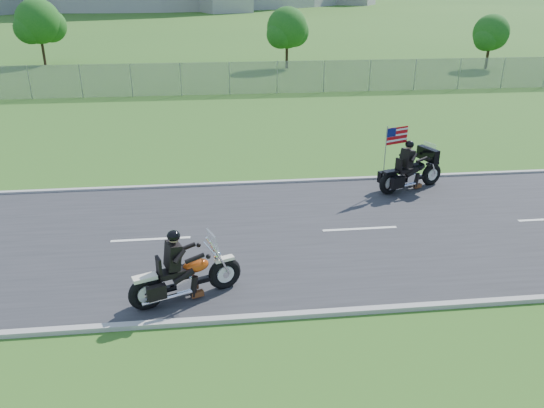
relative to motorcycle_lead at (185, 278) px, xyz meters
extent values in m
plane|color=#275119|center=(0.91, 3.07, -0.57)|extent=(420.00, 420.00, 0.00)
cube|color=#28282B|center=(0.91, 3.07, -0.55)|extent=(120.00, 8.00, 0.04)
cube|color=#9E9B93|center=(0.91, 7.12, -0.52)|extent=(120.00, 0.18, 0.12)
cube|color=#9E9B93|center=(0.91, -0.98, -0.52)|extent=(120.00, 0.18, 0.12)
cube|color=gray|center=(-4.09, 23.07, 0.43)|extent=(60.00, 0.03, 2.00)
cylinder|color=#382316|center=(6.91, 33.07, 0.69)|extent=(0.22, 0.22, 2.52)
sphere|color=#1A5316|center=(6.91, 33.07, 2.58)|extent=(3.20, 3.20, 3.20)
sphere|color=#1A5316|center=(7.55, 33.55, 2.22)|extent=(2.40, 2.40, 2.40)
sphere|color=#1A5316|center=(6.35, 32.67, 2.13)|extent=(2.24, 2.24, 2.24)
cylinder|color=#382316|center=(-13.09, 37.07, 0.83)|extent=(0.22, 0.22, 2.80)
sphere|color=#1A5316|center=(-13.09, 37.07, 2.93)|extent=(3.60, 3.60, 3.60)
sphere|color=#1A5316|center=(-12.37, 37.61, 2.53)|extent=(2.70, 2.70, 2.70)
sphere|color=#1A5316|center=(-13.72, 36.62, 2.43)|extent=(2.52, 2.52, 2.52)
cylinder|color=#382316|center=(22.91, 31.07, 0.55)|extent=(0.22, 0.22, 2.24)
sphere|color=#1A5316|center=(22.91, 31.07, 2.23)|extent=(2.80, 2.80, 2.80)
sphere|color=#1A5316|center=(23.47, 31.49, 1.91)|extent=(2.10, 2.10, 2.10)
sphere|color=#1A5316|center=(22.42, 30.72, 1.83)|extent=(1.96, 1.96, 1.96)
torus|color=black|center=(0.91, 0.35, -0.15)|extent=(0.83, 0.47, 0.81)
torus|color=black|center=(-0.83, -0.32, -0.15)|extent=(0.83, 0.47, 0.81)
ellipsoid|color=#C8470E|center=(0.27, 0.10, 0.24)|extent=(0.70, 0.55, 0.31)
cube|color=black|center=(-0.26, -0.10, 0.20)|extent=(0.68, 0.52, 0.13)
cube|color=black|center=(-0.21, -0.08, 0.62)|extent=(0.40, 0.50, 0.60)
sphere|color=black|center=(-0.16, -0.06, 1.09)|extent=(0.38, 0.38, 0.30)
cube|color=silver|center=(0.67, 0.26, 0.76)|extent=(0.22, 0.48, 0.44)
torus|color=black|center=(8.36, 6.35, -0.15)|extent=(0.83, 0.48, 0.81)
torus|color=black|center=(6.62, 5.67, -0.15)|extent=(0.83, 0.48, 0.81)
ellipsoid|color=black|center=(7.71, 6.10, 0.24)|extent=(0.70, 0.55, 0.31)
cube|color=black|center=(7.18, 5.89, 0.20)|extent=(0.68, 0.53, 0.13)
cube|color=black|center=(7.23, 5.91, 0.63)|extent=(0.41, 0.51, 0.60)
sphere|color=black|center=(7.28, 5.93, 1.10)|extent=(0.38, 0.38, 0.30)
cube|color=black|center=(8.10, 6.25, 0.63)|extent=(0.54, 0.91, 0.44)
cube|color=#B70C11|center=(6.84, 6.00, 1.40)|extent=(0.83, 0.34, 0.57)
camera|label=1|loc=(0.81, -10.47, 6.23)|focal=35.00mm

